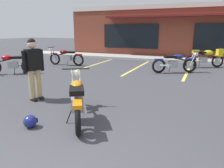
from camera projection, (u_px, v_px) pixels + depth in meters
name	position (u px, v px, depth m)	size (l,w,h in m)	color
ground_plane	(129.00, 97.00, 6.37)	(80.00, 80.00, 0.00)	#3D3D42
sidewalk_kerb	(172.00, 59.00, 14.06)	(22.00, 1.80, 0.14)	#A8A59E
brick_storefront_building	(181.00, 31.00, 17.27)	(15.85, 6.98, 3.58)	brown
painted_stall_lines	(161.00, 69.00, 10.86)	(7.55, 4.80, 0.01)	#DBCC4C
motorcycle_foreground_classic	(77.00, 99.00, 4.64)	(1.37, 1.86, 0.98)	black
motorcycle_red_sportbike	(207.00, 57.00, 11.21)	(1.94, 1.23, 0.98)	black
motorcycle_black_cruiser	(11.00, 64.00, 9.55)	(1.84, 1.40, 0.98)	black
motorcycle_silver_naked	(175.00, 63.00, 9.84)	(1.92, 1.26, 0.98)	black
motorcycle_blue_standard	(66.00, 57.00, 11.95)	(2.11, 0.66, 0.98)	black
person_in_shorts_foreground	(34.00, 66.00, 5.86)	(0.37, 0.60, 1.68)	black
helmet_on_pavement	(30.00, 121.00, 4.33)	(0.26, 0.26, 0.26)	navy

